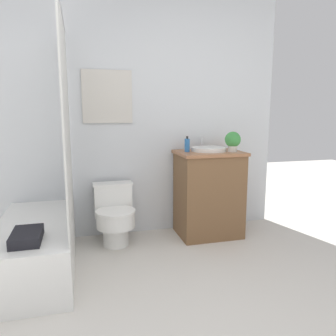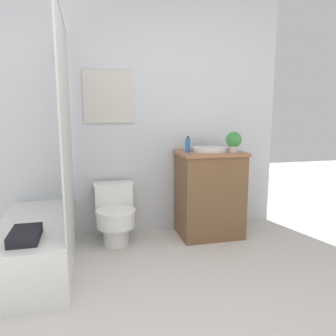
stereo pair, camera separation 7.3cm
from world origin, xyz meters
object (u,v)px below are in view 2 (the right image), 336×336
object	(u,v)px
toilet	(115,214)
sink	(209,149)
potted_plant	(234,141)
soap_bottle	(188,145)

from	to	relation	value
toilet	sink	bearing A→B (deg)	0.81
toilet	potted_plant	world-z (taller)	potted_plant
sink	soap_bottle	distance (m)	0.23
sink	toilet	bearing A→B (deg)	-179.19
toilet	soap_bottle	bearing A→B (deg)	1.50
soap_bottle	potted_plant	world-z (taller)	potted_plant
soap_bottle	sink	bearing A→B (deg)	-1.45
potted_plant	toilet	bearing A→B (deg)	174.48
soap_bottle	potted_plant	bearing A→B (deg)	-17.06
toilet	soap_bottle	world-z (taller)	soap_bottle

